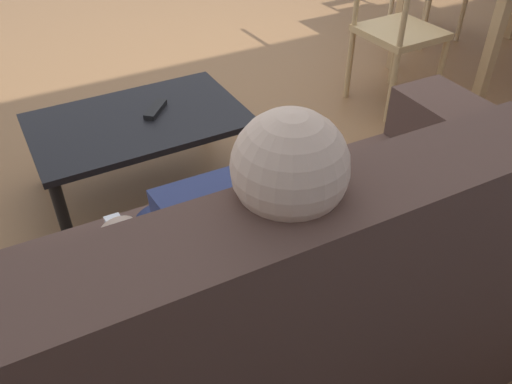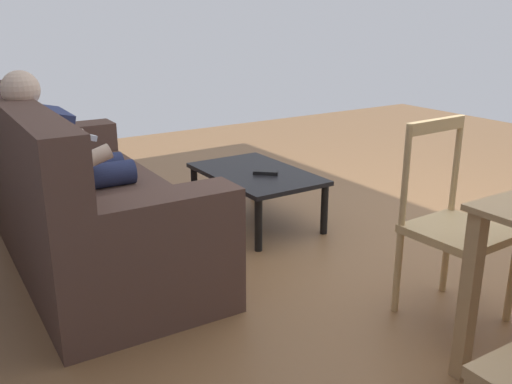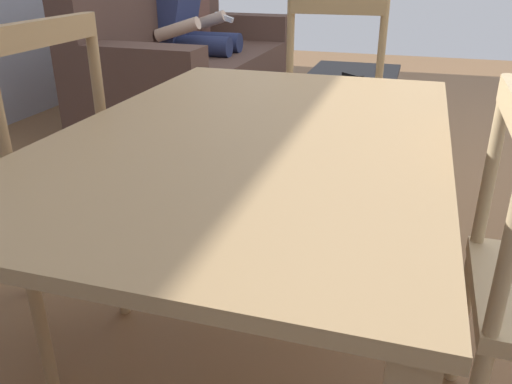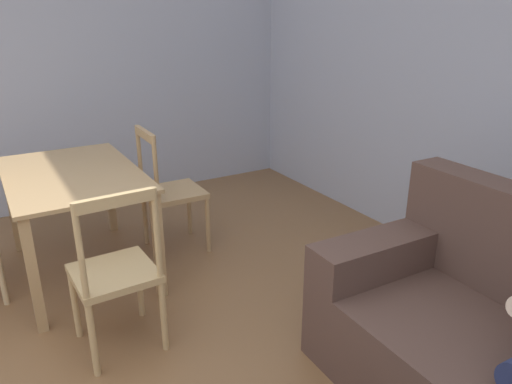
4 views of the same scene
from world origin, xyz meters
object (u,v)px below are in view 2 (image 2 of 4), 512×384
object	(u,v)px
tv_remote	(266,173)
dining_chair_facing_couch	(454,227)
coffee_table	(256,178)
person_lounging	(69,161)
couch	(79,205)

from	to	relation	value
tv_remote	dining_chair_facing_couch	distance (m)	1.51
coffee_table	tv_remote	size ratio (longest dim) A/B	5.64
person_lounging	dining_chair_facing_couch	distance (m)	2.19
person_lounging	coffee_table	bearing A→B (deg)	-95.55
person_lounging	tv_remote	size ratio (longest dim) A/B	6.74
couch	person_lounging	size ratio (longest dim) A/B	1.88
coffee_table	dining_chair_facing_couch	bearing A→B (deg)	-176.46
coffee_table	tv_remote	xyz separation A→B (m)	(-0.09, -0.02, 0.06)
coffee_table	tv_remote	bearing A→B (deg)	-169.27
couch	tv_remote	world-z (taller)	couch
person_lounging	dining_chair_facing_couch	xyz separation A→B (m)	(-1.72, -1.34, -0.14)
tv_remote	dining_chair_facing_couch	bearing A→B (deg)	44.88
person_lounging	dining_chair_facing_couch	size ratio (longest dim) A/B	1.19
dining_chair_facing_couch	person_lounging	bearing A→B (deg)	37.99
dining_chair_facing_couch	coffee_table	bearing A→B (deg)	3.54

